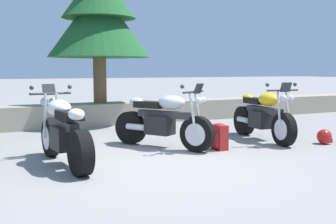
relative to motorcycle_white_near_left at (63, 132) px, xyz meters
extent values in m
plane|color=gray|center=(1.29, -0.67, -0.49)|extent=(120.00, 120.00, 0.00)
cube|color=gray|center=(1.29, 4.13, -0.21)|extent=(36.00, 0.80, 0.55)
cylinder|color=black|center=(-0.07, 0.69, -0.18)|extent=(0.20, 0.63, 0.62)
cylinder|color=black|center=(0.07, -0.74, -0.18)|extent=(0.24, 0.63, 0.62)
cylinder|color=silver|center=(-0.07, 0.69, -0.18)|extent=(0.19, 0.40, 0.38)
cube|color=black|center=(0.00, -0.08, -0.08)|extent=(0.36, 0.51, 0.34)
cube|color=#2D2D30|center=(0.00, 0.02, 0.12)|extent=(0.24, 1.11, 0.12)
ellipsoid|color=white|center=(-0.02, 0.17, 0.34)|extent=(0.39, 0.55, 0.26)
cube|color=black|center=(0.03, -0.30, 0.28)|extent=(0.31, 0.58, 0.12)
ellipsoid|color=white|center=(0.05, -0.60, 0.32)|extent=(0.24, 0.30, 0.16)
cylinder|color=#2D2D30|center=(-0.06, 0.61, 0.54)|extent=(0.66, 0.10, 0.04)
sphere|color=silver|center=(-0.14, 0.74, 0.40)|extent=(0.13, 0.13, 0.13)
sphere|color=silver|center=(0.00, 0.76, 0.40)|extent=(0.13, 0.13, 0.13)
cube|color=#26282D|center=(-0.07, 0.71, 0.60)|extent=(0.21, 0.11, 0.18)
cylinder|color=silver|center=(0.20, -0.49, -0.13)|extent=(0.14, 0.39, 0.11)
cylinder|color=silver|center=(-0.15, 0.64, 0.18)|extent=(0.06, 0.17, 0.73)
cylinder|color=silver|center=(0.03, 0.66, 0.18)|extent=(0.06, 0.17, 0.73)
sphere|color=#2D2D30|center=(-0.35, 0.54, 0.64)|extent=(0.07, 0.07, 0.07)
sphere|color=#2D2D30|center=(0.24, 0.60, 0.64)|extent=(0.07, 0.07, 0.07)
cylinder|color=black|center=(2.26, -0.04, -0.18)|extent=(0.44, 0.60, 0.62)
cylinder|color=black|center=(1.52, 1.20, -0.18)|extent=(0.47, 0.62, 0.62)
cylinder|color=silver|center=(2.26, -0.04, -0.18)|extent=(0.33, 0.41, 0.38)
cube|color=black|center=(1.86, 0.62, -0.08)|extent=(0.52, 0.58, 0.34)
cube|color=#2D2D30|center=(1.91, 0.54, 0.12)|extent=(0.69, 1.02, 0.12)
ellipsoid|color=#BCBCC1|center=(1.99, 0.41, 0.34)|extent=(0.56, 0.62, 0.26)
cube|color=black|center=(1.74, 0.82, 0.28)|extent=(0.51, 0.61, 0.12)
ellipsoid|color=#BCBCC1|center=(1.59, 1.08, 0.32)|extent=(0.33, 0.35, 0.16)
cylinder|color=#2D2D30|center=(2.21, 0.03, 0.54)|extent=(0.58, 0.37, 0.04)
sphere|color=silver|center=(2.35, -0.05, 0.40)|extent=(0.13, 0.13, 0.13)
sphere|color=silver|center=(2.23, -0.13, 0.40)|extent=(0.13, 0.13, 0.13)
cube|color=#26282D|center=(2.27, -0.06, 0.60)|extent=(0.22, 0.18, 0.18)
cylinder|color=silver|center=(1.50, 0.91, -0.13)|extent=(0.29, 0.38, 0.11)
cylinder|color=silver|center=(2.31, 0.04, 0.18)|extent=(0.12, 0.16, 0.73)
cylinder|color=silver|center=(2.16, -0.05, 0.18)|extent=(0.12, 0.16, 0.73)
sphere|color=#2D2D30|center=(2.45, 0.22, 0.64)|extent=(0.07, 0.07, 0.07)
sphere|color=#2D2D30|center=(1.94, -0.09, 0.64)|extent=(0.07, 0.07, 0.07)
cylinder|color=black|center=(3.96, -0.27, -0.18)|extent=(0.21, 0.63, 0.62)
cylinder|color=black|center=(4.12, 1.16, -0.18)|extent=(0.25, 0.64, 0.62)
cylinder|color=silver|center=(3.96, -0.27, -0.18)|extent=(0.20, 0.40, 0.38)
cube|color=black|center=(4.05, 0.49, -0.08)|extent=(0.37, 0.51, 0.34)
cube|color=#2D2D30|center=(4.04, 0.39, 0.12)|extent=(0.26, 1.11, 0.12)
ellipsoid|color=yellow|center=(4.02, 0.24, 0.34)|extent=(0.40, 0.55, 0.26)
cube|color=black|center=(4.07, 0.72, 0.28)|extent=(0.32, 0.59, 0.12)
ellipsoid|color=yellow|center=(4.10, 1.02, 0.32)|extent=(0.25, 0.30, 0.16)
cylinder|color=#2D2D30|center=(3.97, -0.19, 0.54)|extent=(0.66, 0.11, 0.04)
sphere|color=silver|center=(4.02, -0.34, 0.40)|extent=(0.13, 0.13, 0.13)
sphere|color=silver|center=(3.89, -0.33, 0.40)|extent=(0.13, 0.13, 0.13)
cube|color=#26282D|center=(3.96, -0.29, 0.60)|extent=(0.21, 0.12, 0.18)
cylinder|color=silver|center=(3.93, 0.94, -0.13)|extent=(0.15, 0.39, 0.11)
cylinder|color=silver|center=(4.06, -0.24, 0.18)|extent=(0.06, 0.17, 0.73)
cylinder|color=silver|center=(3.88, -0.22, 0.18)|extent=(0.06, 0.17, 0.73)
sphere|color=#2D2D30|center=(4.27, -0.19, 0.64)|extent=(0.07, 0.07, 0.07)
sphere|color=#2D2D30|center=(3.68, -0.12, 0.64)|extent=(0.07, 0.07, 0.07)
cube|color=#A31E1E|center=(2.72, -0.03, -0.27)|extent=(0.18, 0.30, 0.44)
cube|color=#A31E1E|center=(2.60, -0.03, -0.31)|extent=(0.05, 0.24, 0.24)
ellipsoid|color=#A31E1E|center=(2.72, -0.03, -0.06)|extent=(0.17, 0.29, 0.08)
cube|color=#591010|center=(2.82, -0.11, -0.25)|extent=(0.03, 0.05, 0.37)
cube|color=#591010|center=(2.82, 0.05, -0.25)|extent=(0.03, 0.05, 0.37)
sphere|color=#B21919|center=(4.82, -0.43, -0.35)|extent=(0.28, 0.28, 0.28)
ellipsoid|color=black|center=(4.82, -0.51, -0.34)|extent=(0.23, 0.06, 0.12)
cube|color=#B21919|center=(4.82, -0.51, -0.42)|extent=(0.20, 0.08, 0.08)
cylinder|color=brown|center=(1.82, 4.21, 0.84)|extent=(0.34, 0.34, 1.56)
cone|color=#1E5628|center=(1.82, 4.21, 2.12)|extent=(2.59, 2.59, 1.78)
camera|label=1|loc=(-1.24, -6.08, 0.92)|focal=44.03mm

